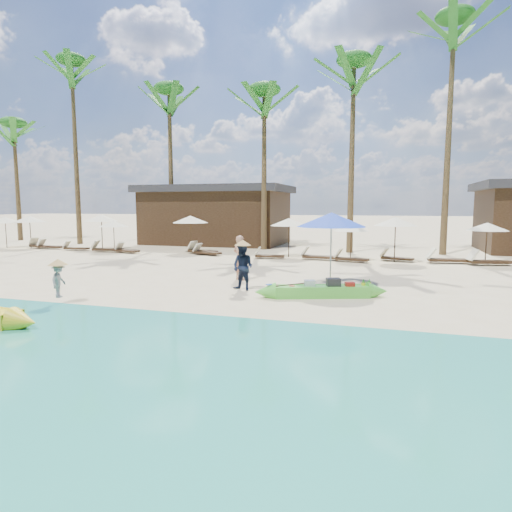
% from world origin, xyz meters
% --- Properties ---
extents(ground, '(240.00, 240.00, 0.00)m').
position_xyz_m(ground, '(0.00, 0.00, 0.00)').
color(ground, beige).
rests_on(ground, ground).
extents(wet_sand_strip, '(240.00, 4.50, 0.01)m').
position_xyz_m(wet_sand_strip, '(0.00, -5.00, 0.00)').
color(wet_sand_strip, tan).
rests_on(wet_sand_strip, ground).
extents(green_canoe, '(4.48, 1.81, 0.59)m').
position_xyz_m(green_canoe, '(2.42, 0.59, 0.20)').
color(green_canoe, '#55D240').
rests_on(green_canoe, ground).
extents(tourist, '(0.72, 0.59, 1.71)m').
position_xyz_m(tourist, '(-1.01, 2.80, 0.85)').
color(tourist, tan).
rests_on(tourist, ground).
extents(vendor_green, '(0.90, 0.79, 1.57)m').
position_xyz_m(vendor_green, '(-0.26, 0.91, 0.79)').
color(vendor_green, '#121B32').
rests_on(vendor_green, ground).
extents(vendor_yellow, '(0.54, 0.73, 1.01)m').
position_xyz_m(vendor_yellow, '(-4.70, -2.51, 0.68)').
color(vendor_yellow, gray).
rests_on(vendor_yellow, ground).
extents(blue_umbrella, '(2.41, 2.41, 2.59)m').
position_xyz_m(blue_umbrella, '(2.47, 2.33, 2.34)').
color(blue_umbrella, '#99999E').
rests_on(blue_umbrella, ground).
extents(resort_parasol_0, '(2.02, 2.02, 2.08)m').
position_xyz_m(resort_parasol_0, '(-20.40, 10.23, 1.88)').
color(resort_parasol_0, '#3C2818').
rests_on(resort_parasol_0, ground).
extents(resort_parasol_1, '(2.09, 2.09, 2.16)m').
position_xyz_m(resort_parasol_1, '(-18.63, 10.53, 1.94)').
color(resort_parasol_1, '#3C2818').
rests_on(resort_parasol_1, ground).
extents(lounger_1_left, '(1.90, 0.96, 0.62)m').
position_xyz_m(lounger_1_left, '(-17.85, 10.46, 0.21)').
color(lounger_1_left, '#3C2818').
rests_on(lounger_1_left, ground).
extents(lounger_1_right, '(1.79, 0.65, 0.60)m').
position_xyz_m(lounger_1_right, '(-16.92, 10.36, 0.20)').
color(lounger_1_right, '#3C2818').
rests_on(lounger_1_right, ground).
extents(resort_parasol_2, '(2.19, 2.19, 2.26)m').
position_xyz_m(resort_parasol_2, '(-13.69, 11.49, 2.03)').
color(resort_parasol_2, '#3C2818').
rests_on(resort_parasol_2, ground).
extents(lounger_2_left, '(1.66, 0.68, 0.55)m').
position_xyz_m(lounger_2_left, '(-14.64, 10.00, 0.18)').
color(lounger_2_left, '#3C2818').
rests_on(lounger_2_left, ground).
extents(resort_parasol_3, '(1.85, 1.85, 1.91)m').
position_xyz_m(resort_parasol_3, '(-11.87, 10.23, 1.72)').
color(resort_parasol_3, '#3C2818').
rests_on(resort_parasol_3, ground).
extents(lounger_3_left, '(1.98, 0.94, 0.65)m').
position_xyz_m(lounger_3_left, '(-12.21, 9.83, 0.22)').
color(lounger_3_left, '#3C2818').
rests_on(lounger_3_left, ground).
extents(lounger_3_right, '(1.71, 0.86, 0.56)m').
position_xyz_m(lounger_3_right, '(-10.65, 9.68, 0.19)').
color(lounger_3_right, '#3C2818').
rests_on(lounger_3_right, ground).
extents(resort_parasol_4, '(2.17, 2.17, 2.23)m').
position_xyz_m(resort_parasol_4, '(-7.10, 11.16, 2.01)').
color(resort_parasol_4, '#3C2818').
rests_on(resort_parasol_4, ground).
extents(lounger_4_left, '(2.02, 1.08, 0.66)m').
position_xyz_m(lounger_4_left, '(-6.15, 10.52, 0.22)').
color(lounger_4_left, '#3C2818').
rests_on(lounger_4_left, ground).
extents(lounger_4_right, '(1.79, 0.89, 0.58)m').
position_xyz_m(lounger_4_right, '(-5.63, 10.05, 0.20)').
color(lounger_4_right, '#3C2818').
rests_on(lounger_4_right, ground).
extents(resort_parasol_5, '(2.08, 2.08, 2.15)m').
position_xyz_m(resort_parasol_5, '(-0.89, 10.67, 1.93)').
color(resort_parasol_5, '#3C2818').
rests_on(resort_parasol_5, ground).
extents(lounger_5_left, '(1.68, 0.71, 0.55)m').
position_xyz_m(lounger_5_left, '(-1.78, 9.53, 0.18)').
color(lounger_5_left, '#3C2818').
rests_on(lounger_5_left, ground).
extents(resort_parasol_6, '(1.85, 1.85, 1.90)m').
position_xyz_m(resort_parasol_6, '(2.54, 10.00, 1.71)').
color(resort_parasol_6, '#3C2818').
rests_on(resort_parasol_6, ground).
extents(lounger_6_left, '(1.88, 0.65, 0.63)m').
position_xyz_m(lounger_6_left, '(0.84, 9.80, 0.21)').
color(lounger_6_left, '#3C2818').
rests_on(lounger_6_left, ground).
extents(lounger_6_right, '(1.78, 0.86, 0.58)m').
position_xyz_m(lounger_6_right, '(2.54, 9.44, 0.19)').
color(lounger_6_right, '#3C2818').
rests_on(lounger_6_right, ground).
extents(resort_parasol_7, '(2.20, 2.20, 2.27)m').
position_xyz_m(resort_parasol_7, '(4.70, 10.04, 2.04)').
color(resort_parasol_7, '#3C2818').
rests_on(resort_parasol_7, ground).
extents(lounger_7_left, '(1.73, 1.04, 0.56)m').
position_xyz_m(lounger_7_left, '(4.75, 10.52, 0.19)').
color(lounger_7_left, '#3C2818').
rests_on(lounger_7_left, ground).
extents(lounger_7_right, '(2.02, 0.82, 0.67)m').
position_xyz_m(lounger_7_right, '(7.10, 10.29, 0.22)').
color(lounger_7_right, '#3C2818').
rests_on(lounger_7_right, ground).
extents(resort_parasol_8, '(1.95, 1.95, 2.01)m').
position_xyz_m(resort_parasol_8, '(8.95, 10.66, 1.81)').
color(resort_parasol_8, '#3C2818').
rests_on(resort_parasol_8, ground).
extents(lounger_8_left, '(2.09, 1.07, 0.68)m').
position_xyz_m(lounger_8_left, '(8.92, 10.07, 0.23)').
color(lounger_8_left, '#3C2818').
rests_on(lounger_8_left, ground).
extents(palm_0, '(2.08, 2.08, 9.90)m').
position_xyz_m(palm_0, '(-24.62, 15.48, 8.11)').
color(palm_0, brown).
rests_on(palm_0, ground).
extents(palm_1, '(2.08, 2.08, 13.60)m').
position_xyz_m(palm_1, '(-17.59, 14.06, 10.82)').
color(palm_1, brown).
rests_on(palm_1, ground).
extents(palm_2, '(2.08, 2.08, 11.33)m').
position_xyz_m(palm_2, '(-10.45, 15.08, 9.18)').
color(palm_2, brown).
rests_on(palm_2, ground).
extents(palm_3, '(2.08, 2.08, 10.52)m').
position_xyz_m(palm_3, '(-3.36, 14.27, 8.58)').
color(palm_3, brown).
rests_on(palm_3, ground).
extents(palm_4, '(2.08, 2.08, 11.70)m').
position_xyz_m(palm_4, '(2.15, 14.01, 9.45)').
color(palm_4, brown).
rests_on(palm_4, ground).
extents(palm_5, '(2.08, 2.08, 13.60)m').
position_xyz_m(palm_5, '(7.45, 14.38, 10.82)').
color(palm_5, brown).
rests_on(palm_5, ground).
extents(pavilion_west, '(10.80, 6.60, 4.30)m').
position_xyz_m(pavilion_west, '(-8.00, 17.50, 2.19)').
color(pavilion_west, '#3C2818').
rests_on(pavilion_west, ground).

